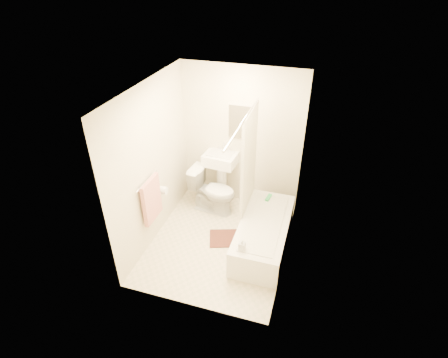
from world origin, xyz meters
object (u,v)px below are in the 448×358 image
(toilet, at_px, (213,191))
(sink, at_px, (221,176))
(bath_mat, at_px, (227,238))
(bathtub, at_px, (264,234))
(soap_bottle, at_px, (242,245))

(toilet, xyz_separation_m, sink, (0.05, 0.30, 0.14))
(toilet, bearing_deg, bath_mat, -139.67)
(bathtub, bearing_deg, toilet, 148.16)
(toilet, height_order, sink, sink)
(sink, height_order, soap_bottle, sink)
(soap_bottle, bearing_deg, sink, 116.40)
(sink, distance_m, soap_bottle, 1.75)
(toilet, xyz_separation_m, bathtub, (1.00, -0.62, -0.16))
(toilet, height_order, bathtub, toilet)
(bath_mat, xyz_separation_m, soap_bottle, (0.39, -0.62, 0.52))
(sink, bearing_deg, toilet, -94.68)
(bathtub, bearing_deg, sink, 135.89)
(sink, height_order, bath_mat, sink)
(bath_mat, distance_m, soap_bottle, 0.90)
(toilet, distance_m, bath_mat, 0.87)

